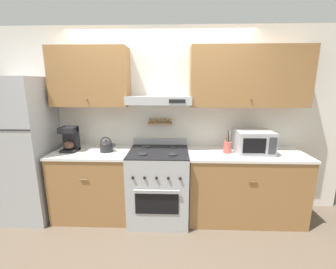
{
  "coord_description": "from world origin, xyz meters",
  "views": [
    {
      "loc": [
        0.22,
        -2.49,
        1.81
      ],
      "look_at": [
        0.12,
        0.27,
        1.17
      ],
      "focal_mm": 24.0,
      "sensor_mm": 36.0,
      "label": 1
    }
  ],
  "objects": [
    {
      "name": "ground_plane",
      "position": [
        0.0,
        0.0,
        0.0
      ],
      "size": [
        16.0,
        16.0,
        0.0
      ],
      "primitive_type": "plane",
      "color": "brown"
    },
    {
      "name": "wall_back",
      "position": [
        0.12,
        0.61,
        1.5
      ],
      "size": [
        5.2,
        0.46,
        2.55
      ],
      "color": "silver",
      "rests_on": "ground_plane"
    },
    {
      "name": "counter_left",
      "position": [
        -0.9,
        0.33,
        0.46
      ],
      "size": [
        1.02,
        0.66,
        0.92
      ],
      "color": "olive",
      "rests_on": "ground_plane"
    },
    {
      "name": "counter_right",
      "position": [
        1.14,
        0.33,
        0.46
      ],
      "size": [
        1.51,
        0.66,
        0.92
      ],
      "color": "olive",
      "rests_on": "ground_plane"
    },
    {
      "name": "stove_range",
      "position": [
        -0.0,
        0.29,
        0.48
      ],
      "size": [
        0.77,
        0.73,
        1.04
      ],
      "color": "#ADAFB5",
      "rests_on": "ground_plane"
    },
    {
      "name": "refrigerator",
      "position": [
        -1.8,
        0.3,
        0.94
      ],
      "size": [
        0.71,
        0.7,
        1.89
      ],
      "color": "#ADAFB5",
      "rests_on": "ground_plane"
    },
    {
      "name": "tea_kettle",
      "position": [
        -0.69,
        0.33,
        1.0
      ],
      "size": [
        0.22,
        0.17,
        0.2
      ],
      "color": "#232326",
      "rests_on": "counter_left"
    },
    {
      "name": "coffee_maker",
      "position": [
        -1.18,
        0.35,
        1.09
      ],
      "size": [
        0.2,
        0.2,
        0.33
      ],
      "color": "black",
      "rests_on": "counter_left"
    },
    {
      "name": "microwave",
      "position": [
        1.23,
        0.34,
        1.07
      ],
      "size": [
        0.45,
        0.39,
        0.29
      ],
      "color": "#ADAFB5",
      "rests_on": "counter_right"
    },
    {
      "name": "utensil_crock",
      "position": [
        0.89,
        0.33,
        1.01
      ],
      "size": [
        0.1,
        0.1,
        0.3
      ],
      "color": "#B24C42",
      "rests_on": "counter_right"
    }
  ]
}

